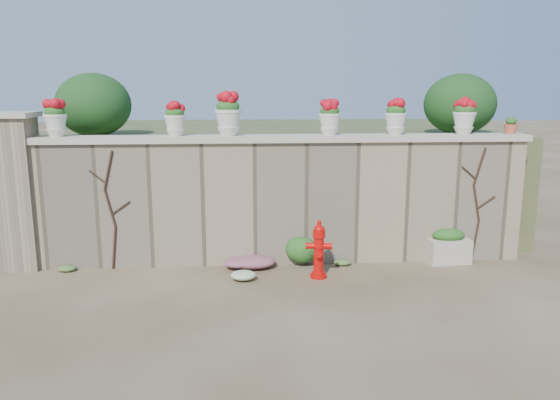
{
  "coord_description": "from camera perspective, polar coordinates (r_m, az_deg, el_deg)",
  "views": [
    {
      "loc": [
        -0.61,
        -6.91,
        2.85
      ],
      "look_at": [
        -0.03,
        1.4,
        1.13
      ],
      "focal_mm": 35.0,
      "sensor_mm": 36.0,
      "label": 1
    }
  ],
  "objects": [
    {
      "name": "urn_pot_4",
      "position": [
        9.07,
        12.0,
        8.46
      ],
      "size": [
        0.36,
        0.36,
        0.56
      ],
      "color": "silver",
      "rests_on": "wall_cap"
    },
    {
      "name": "urn_pot_2",
      "position": [
        8.73,
        -5.44,
        8.85
      ],
      "size": [
        0.42,
        0.42,
        0.66
      ],
      "color": "silver",
      "rests_on": "wall_cap"
    },
    {
      "name": "gate_pillar",
      "position": [
        9.54,
        -25.73,
        0.9
      ],
      "size": [
        0.72,
        0.72,
        2.48
      ],
      "color": "gray",
      "rests_on": "ground"
    },
    {
      "name": "raised_fill",
      "position": [
        12.07,
        -1.07,
        2.86
      ],
      "size": [
        9.0,
        6.0,
        2.0
      ],
      "primitive_type": "cube",
      "color": "#384C23",
      "rests_on": "ground"
    },
    {
      "name": "vine_right",
      "position": [
        9.5,
        19.9,
        -0.3
      ],
      "size": [
        0.6,
        0.04,
        1.91
      ],
      "color": "black",
      "rests_on": "ground"
    },
    {
      "name": "terracotta_pot",
      "position": [
        9.79,
        22.97,
        7.08
      ],
      "size": [
        0.22,
        0.22,
        0.26
      ],
      "color": "#C4563B",
      "rests_on": "wall_cap"
    },
    {
      "name": "urn_pot_1",
      "position": [
        8.79,
        -10.92,
        8.29
      ],
      "size": [
        0.34,
        0.34,
        0.53
      ],
      "color": "silver",
      "rests_on": "wall_cap"
    },
    {
      "name": "urn_pot_0",
      "position": [
        9.18,
        -22.44,
        7.85
      ],
      "size": [
        0.36,
        0.36,
        0.56
      ],
      "color": "silver",
      "rests_on": "wall_cap"
    },
    {
      "name": "planter_box",
      "position": [
        9.47,
        17.13,
        -4.69
      ],
      "size": [
        0.72,
        0.46,
        0.57
      ],
      "rotation": [
        0.0,
        0.0,
        0.09
      ],
      "color": "beige",
      "rests_on": "ground"
    },
    {
      "name": "fire_hydrant",
      "position": [
        8.31,
        4.08,
        -5.13
      ],
      "size": [
        0.39,
        0.28,
        0.9
      ],
      "rotation": [
        0.0,
        0.0,
        -0.13
      ],
      "color": "red",
      "rests_on": "ground"
    },
    {
      "name": "wall_cap",
      "position": [
        8.77,
        0.0,
        6.45
      ],
      "size": [
        8.1,
        0.52,
        0.1
      ],
      "primitive_type": "cube",
      "color": "beige",
      "rests_on": "stone_wall"
    },
    {
      "name": "magenta_clump",
      "position": [
        8.78,
        -3.59,
        -6.46
      ],
      "size": [
        0.9,
        0.6,
        0.24
      ],
      "primitive_type": "ellipsoid",
      "color": "#C02680",
      "rests_on": "ground"
    },
    {
      "name": "urn_pot_5",
      "position": [
        9.45,
        18.7,
        8.26
      ],
      "size": [
        0.37,
        0.37,
        0.58
      ],
      "color": "silver",
      "rests_on": "wall_cap"
    },
    {
      "name": "green_shrub",
      "position": [
        8.89,
        2.47,
        -4.98
      ],
      "size": [
        0.64,
        0.57,
        0.6
      ],
      "primitive_type": "ellipsoid",
      "color": "#1E5119",
      "rests_on": "ground"
    },
    {
      "name": "stone_wall",
      "position": [
        8.93,
        0.0,
        -0.28
      ],
      "size": [
        8.0,
        0.4,
        2.0
      ],
      "primitive_type": "cube",
      "color": "gray",
      "rests_on": "ground"
    },
    {
      "name": "ground",
      "position": [
        7.5,
        0.99,
        -10.64
      ],
      "size": [
        80.0,
        80.0,
        0.0
      ],
      "primitive_type": "plane",
      "color": "#4B3925",
      "rests_on": "ground"
    },
    {
      "name": "urn_pot_3",
      "position": [
        8.84,
        5.21,
        8.56
      ],
      "size": [
        0.35,
        0.35,
        0.56
      ],
      "color": "silver",
      "rests_on": "wall_cap"
    },
    {
      "name": "back_shrub_right",
      "position": [
        10.7,
        18.27,
        9.5
      ],
      "size": [
        1.3,
        1.3,
        1.1
      ],
      "primitive_type": "ellipsoid",
      "color": "#143814",
      "rests_on": "raised_fill"
    },
    {
      "name": "vine_left",
      "position": [
        8.93,
        -17.26,
        -0.86
      ],
      "size": [
        0.6,
        0.04,
        1.91
      ],
      "color": "black",
      "rests_on": "ground"
    },
    {
      "name": "back_shrub_left",
      "position": [
        10.25,
        -18.9,
        9.39
      ],
      "size": [
        1.3,
        1.3,
        1.1
      ],
      "primitive_type": "ellipsoid",
      "color": "#143814",
      "rests_on": "raised_fill"
    },
    {
      "name": "white_flowers",
      "position": [
        8.28,
        -3.72,
        -7.78
      ],
      "size": [
        0.52,
        0.42,
        0.19
      ],
      "primitive_type": "ellipsoid",
      "color": "white",
      "rests_on": "ground"
    }
  ]
}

